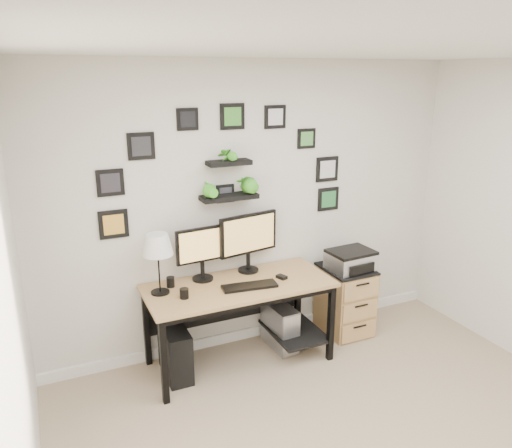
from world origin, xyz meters
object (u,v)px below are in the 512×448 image
monitor_left (202,250)px  pc_tower_black (175,352)px  desk (241,295)px  printer (351,260)px  table_lamp (157,246)px  monitor_right (248,238)px  pc_tower_grey (280,326)px  file_cabinet (345,299)px  mug (184,293)px

monitor_left → pc_tower_black: size_ratio=1.08×
desk → printer: printer is taller
table_lamp → pc_tower_black: size_ratio=1.15×
monitor_left → monitor_right: monitor_right is taller
desk → monitor_left: size_ratio=3.36×
monitor_left → printer: monitor_left is taller
pc_tower_grey → table_lamp: bearing=178.7°
table_lamp → pc_tower_grey: size_ratio=1.17×
pc_tower_black → pc_tower_grey: size_ratio=1.01×
table_lamp → printer: (1.83, -0.05, -0.39)m
desk → pc_tower_grey: bearing=5.9°
pc_tower_black → file_cabinet: (1.74, 0.06, 0.12)m
monitor_left → pc_tower_grey: (0.69, -0.14, -0.82)m
pc_tower_grey → file_cabinet: (0.73, 0.02, 0.13)m
pc_tower_black → monitor_left: bearing=29.6°
mug → file_cabinet: bearing=5.7°
monitor_left → printer: 1.46m
monitor_right → pc_tower_grey: 0.91m
printer → monitor_right: bearing=169.7°
monitor_left → monitor_right: (0.44, 0.01, 0.04)m
mug → desk: bearing=11.4°
pc_tower_grey → printer: size_ratio=1.00×
monitor_right → monitor_left: bearing=-178.1°
desk → mug: mug is taller
desk → pc_tower_black: 0.73m
monitor_right → file_cabinet: size_ratio=0.86×
mug → printer: 1.69m
pc_tower_black → pc_tower_grey: (1.02, 0.04, -0.01)m
printer → pc_tower_grey: bearing=177.8°
mug → pc_tower_grey: size_ratio=0.19×
desk → pc_tower_grey: desk is taller
desk → monitor_right: (0.15, 0.19, 0.44)m
printer → mug: bearing=-175.8°
monitor_left → table_lamp: 0.44m
pc_tower_black → file_cabinet: bearing=2.4°
pc_tower_black → desk: bearing=0.7°
monitor_right → mug: monitor_right is taller
monitor_left → table_lamp: size_ratio=0.94×
desk → printer: bearing=0.7°
monitor_left → file_cabinet: bearing=-4.9°
pc_tower_black → monitor_right: bearing=14.8°
mug → pc_tower_black: 0.59m
pc_tower_grey → file_cabinet: size_ratio=0.65×
table_lamp → file_cabinet: (1.82, -0.01, -0.82)m
monitor_right → mug: 0.81m
monitor_left → desk: bearing=-32.2°
desk → monitor_left: monitor_left is taller
monitor_right → pc_tower_black: 1.16m
mug → pc_tower_black: bearing=123.9°
table_lamp → pc_tower_black: table_lamp is taller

